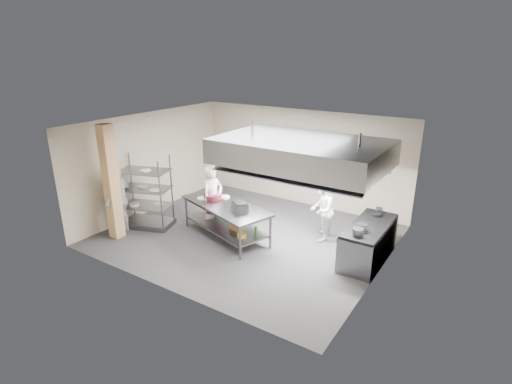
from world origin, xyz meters
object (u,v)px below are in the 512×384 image
Objects in this scene: island at (226,221)px; stockpot at (362,227)px; pass_rack at (146,192)px; cooking_range at (368,243)px; griddle at (240,207)px; chef_plating at (119,200)px; chef_line at (322,210)px; chef_head at (213,198)px.

island is 11.08× the size of stockpot.
pass_rack is at bearing -169.71° from stockpot.
pass_rack is (-2.26, -0.64, 0.54)m from island.
cooking_range is at bearing 31.00° from island.
griddle is 2.98m from stockpot.
chef_line is at bearing 101.72° from chef_plating.
chef_line is (-1.37, 0.38, 0.41)m from cooking_range.
chef_line is at bearing 72.55° from griddle.
cooking_range is at bearing -5.02° from pass_rack.
chef_head is (-4.13, -0.61, 0.47)m from cooking_range.
chef_plating reaches higher than cooking_range.
pass_rack is 1.13× the size of chef_head.
chef_head is at bearing 8.21° from pass_rack.
chef_line is at bearing 164.48° from cooking_range.
pass_rack is 4.80m from chef_line.
chef_line is 1.56m from stockpot.
island is 1.32× the size of pass_rack.
chef_plating is (-0.29, -0.68, -0.06)m from pass_rack.
griddle is at bearing -62.48° from chef_line.
pass_rack is 4.97× the size of griddle.
chef_plating is (-6.08, -2.15, 0.52)m from cooking_range.
chef_line is at bearing 3.48° from pass_rack.
cooking_range is 4.20m from chef_head.
chef_plating is 4.68× the size of griddle.
cooking_range is 8.38× the size of stockpot.
chef_plating is (-2.54, -1.32, 0.49)m from island.
chef_plating is at bearing 139.41° from chef_head.
chef_head is at bearing -171.64° from cooking_range.
chef_line is 4.13× the size of griddle.
cooking_range is (3.54, 0.83, -0.04)m from island.
stockpot is (3.49, 0.40, 0.53)m from island.
stockpot is (1.32, -0.81, 0.15)m from chef_line.
griddle is at bearing 94.31° from chef_plating.
island is 1.32× the size of cooking_range.
chef_plating is at bearing -134.80° from island.
pass_rack is at bearing -137.33° from griddle.
griddle reaches higher than island.
pass_rack is 6.01m from cooking_range.
cooking_range is 3.19m from griddle.
chef_head reaches higher than cooking_range.
stockpot is at bearing 46.00° from chef_line.
chef_plating is 6.27m from stockpot.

